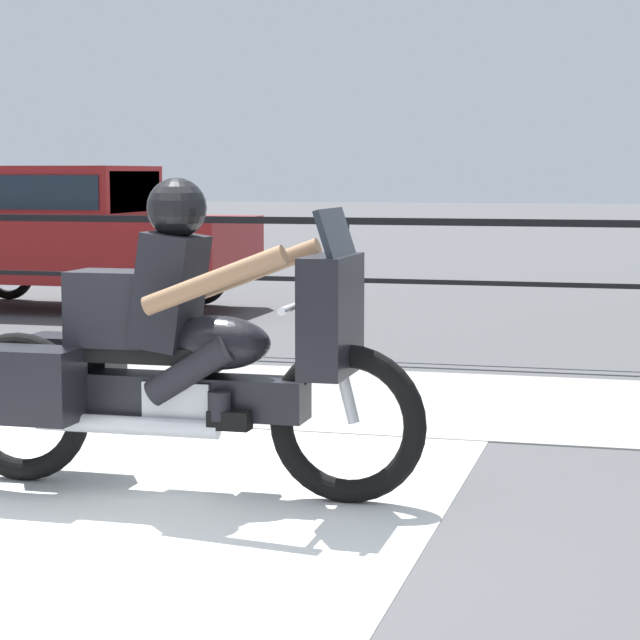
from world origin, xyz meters
TOP-DOWN VIEW (x-y plane):
  - ground_plane at (0.00, 0.00)m, footprint 120.00×120.00m
  - sidewalk_band at (0.00, 3.40)m, footprint 44.00×2.40m
  - crosswalk_band at (-0.14, -0.20)m, footprint 3.49×6.00m
  - fence_railing at (0.00, 5.35)m, footprint 36.00×0.05m
  - motorcycle at (0.24, 0.70)m, footprint 2.46×0.76m
  - parked_car at (-3.98, 8.11)m, footprint 4.05×1.79m

SIDE VIEW (x-z plane):
  - ground_plane at x=0.00m, z-range 0.00..0.00m
  - crosswalk_band at x=-0.14m, z-range 0.00..0.01m
  - sidewalk_band at x=0.00m, z-range 0.00..0.01m
  - motorcycle at x=0.24m, z-range -0.09..1.44m
  - fence_railing at x=0.00m, z-range 0.34..1.52m
  - parked_car at x=-3.98m, z-range 0.11..1.75m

